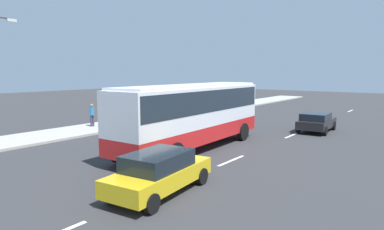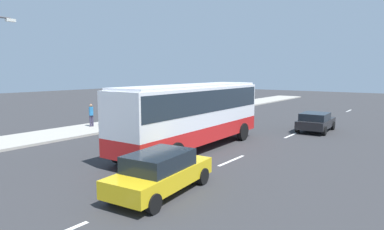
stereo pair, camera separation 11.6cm
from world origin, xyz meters
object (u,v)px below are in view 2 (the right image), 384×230
(car_black_sedan, at_px, (316,121))
(coach_bus, at_px, (193,110))
(pedestrian_near_curb, at_px, (91,113))
(pedestrian_at_crossing, at_px, (105,113))
(car_yellow_taxi, at_px, (160,172))

(car_black_sedan, bearing_deg, coach_bus, 156.42)
(car_black_sedan, height_order, pedestrian_near_curb, pedestrian_near_curb)
(pedestrian_near_curb, height_order, pedestrian_at_crossing, pedestrian_at_crossing)
(car_yellow_taxi, relative_size, pedestrian_near_curb, 2.64)
(car_black_sedan, distance_m, pedestrian_near_curb, 16.75)
(pedestrian_at_crossing, bearing_deg, car_black_sedan, 148.78)
(car_yellow_taxi, relative_size, pedestrian_at_crossing, 2.61)
(car_black_sedan, height_order, car_yellow_taxi, car_yellow_taxi)
(coach_bus, xyz_separation_m, pedestrian_near_curb, (1.00, 10.40, -1.08))
(coach_bus, bearing_deg, pedestrian_near_curb, 82.49)
(coach_bus, height_order, pedestrian_at_crossing, coach_bus)
(car_black_sedan, xyz_separation_m, pedestrian_at_crossing, (-7.98, 13.73, 0.42))
(pedestrian_at_crossing, bearing_deg, car_yellow_taxi, 87.09)
(car_black_sedan, distance_m, car_yellow_taxi, 15.97)
(car_black_sedan, relative_size, pedestrian_at_crossing, 2.34)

